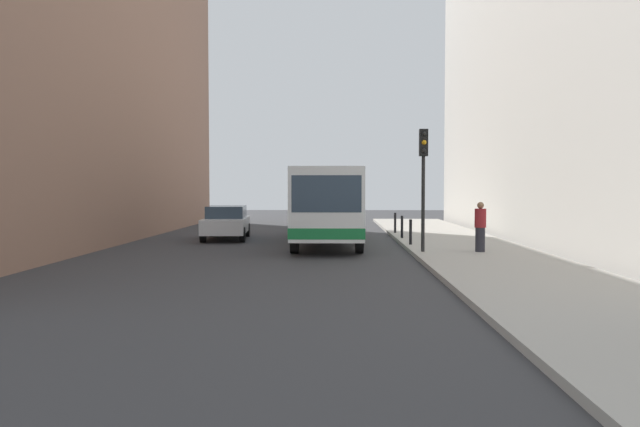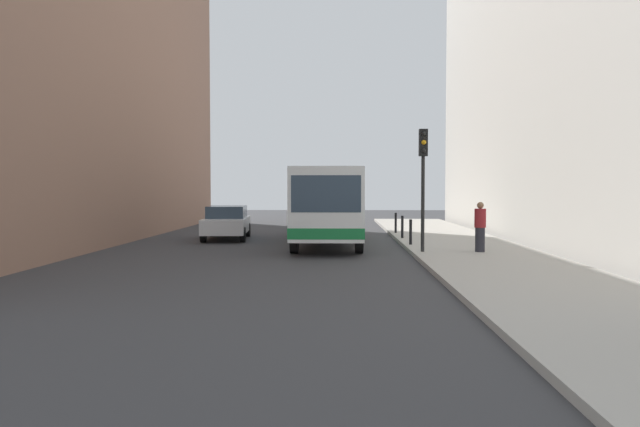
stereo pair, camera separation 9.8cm
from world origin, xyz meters
name	(u,v)px [view 2 (the right image)]	position (x,y,z in m)	size (l,w,h in m)	color
ground_plane	(318,251)	(0.00, 0.00, 0.00)	(80.00, 80.00, 0.00)	#38383A
sidewalk	(468,249)	(5.40, 0.00, 0.07)	(4.40, 40.00, 0.15)	#ADA89E
building_left	(52,58)	(-11.50, 4.00, 7.84)	(7.00, 32.00, 15.68)	#936B56
building_right	(597,60)	(11.50, 4.00, 7.59)	(7.00, 32.00, 15.18)	#BCB7AD
bus	(328,201)	(0.30, 3.18, 1.73)	(2.57, 11.03, 3.00)	white
car_beside_bus	(227,222)	(-4.21, 4.92, 0.78)	(2.12, 4.52, 1.48)	silver
car_behind_bus	(320,214)	(-0.33, 13.45, 0.78)	(2.12, 4.52, 1.48)	silver
traffic_light	(423,166)	(3.55, -1.58, 3.01)	(0.28, 0.33, 4.10)	black
bollard_near	(411,232)	(3.45, 1.01, 0.62)	(0.11, 0.11, 0.95)	black
bollard_mid	(402,227)	(3.45, 4.01, 0.62)	(0.11, 0.11, 0.95)	black
bollard_far	(396,223)	(3.45, 7.02, 0.62)	(0.11, 0.11, 0.95)	black
pedestrian_near_signal	(480,227)	(5.46, -1.58, 0.98)	(0.38, 0.38, 1.67)	#26262D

